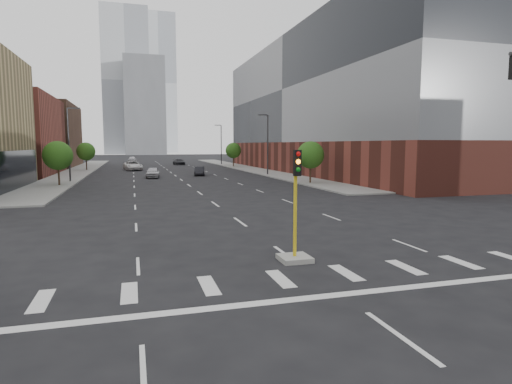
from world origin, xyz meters
name	(u,v)px	position (x,y,z in m)	size (l,w,h in m)	color
ground	(461,380)	(0.00, 0.00, 0.00)	(400.00, 400.00, 0.00)	black
sidewalk_left_far	(80,171)	(-15.00, 74.00, 0.07)	(5.00, 92.00, 0.15)	gray
sidewalk_right_far	(245,168)	(15.00, 74.00, 0.07)	(5.00, 92.00, 0.15)	gray
building_left_far_b	(24,135)	(-27.50, 92.00, 6.50)	(20.00, 24.00, 13.00)	brown
building_right_main	(349,107)	(29.50, 60.00, 11.00)	(24.00, 70.00, 22.00)	brown
tower_left	(126,83)	(-8.00, 220.00, 35.00)	(22.00, 22.00, 70.00)	#B2B7BC
tower_right	(158,85)	(10.00, 260.00, 40.00)	(20.00, 20.00, 80.00)	#B2B7BC
tower_mid	(145,107)	(0.00, 200.00, 22.00)	(18.00, 18.00, 44.00)	slate
median_traffic_signal	(295,237)	(0.00, 8.97, 0.97)	(1.20, 1.20, 4.40)	#999993
streetlight_right_a	(267,142)	(13.41, 55.00, 5.01)	(1.60, 0.22, 9.07)	#2D2D30
streetlight_right_b	(221,143)	(13.41, 90.00, 5.01)	(1.60, 0.22, 9.07)	#2D2D30
streetlight_left	(69,141)	(-13.41, 50.00, 5.01)	(1.60, 0.22, 9.07)	#2D2D30
tree_left_near	(58,156)	(-14.00, 45.00, 3.39)	(3.20, 3.20, 4.85)	#382619
tree_left_far	(86,151)	(-14.00, 75.00, 3.39)	(3.20, 3.20, 4.85)	#382619
tree_right_near	(310,155)	(14.00, 40.00, 3.39)	(3.20, 3.20, 4.85)	#382619
tree_right_far	(233,151)	(14.00, 80.00, 3.39)	(3.20, 3.20, 4.85)	#382619
car_near_left	(153,172)	(-3.42, 54.61, 0.76)	(1.79, 4.44, 1.51)	#B6B5BB
car_mid_right	(200,171)	(3.52, 57.25, 0.68)	(1.43, 4.10, 1.35)	black
car_far_left	(133,166)	(-6.06, 73.55, 0.85)	(2.80, 6.08, 1.69)	white
car_deep_right	(179,162)	(4.11, 92.69, 0.69)	(1.93, 4.76, 1.38)	black
car_distant	(132,159)	(-6.18, 111.97, 0.78)	(1.85, 4.60, 1.57)	silver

